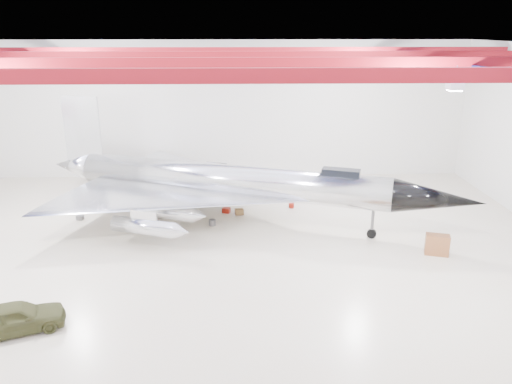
{
  "coord_description": "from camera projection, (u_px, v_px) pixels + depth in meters",
  "views": [
    {
      "loc": [
        1.56,
        -25.49,
        11.88
      ],
      "look_at": [
        2.5,
        2.0,
        2.8
      ],
      "focal_mm": 35.0,
      "sensor_mm": 36.0,
      "label": 1
    }
  ],
  "objects": [
    {
      "name": "floor",
      "position": [
        213.0,
        251.0,
        27.86
      ],
      "size": [
        40.0,
        40.0,
        0.0
      ],
      "primitive_type": "plane",
      "color": "beige",
      "rests_on": "ground"
    },
    {
      "name": "wall_back",
      "position": [
        220.0,
        110.0,
        40.37
      ],
      "size": [
        40.0,
        0.0,
        40.0
      ],
      "primitive_type": "plane",
      "rotation": [
        1.57,
        0.0,
        0.0
      ],
      "color": "silver",
      "rests_on": "floor"
    },
    {
      "name": "ceiling",
      "position": [
        206.0,
        46.0,
        24.41
      ],
      "size": [
        40.0,
        40.0,
        0.0
      ],
      "primitive_type": "plane",
      "rotation": [
        3.14,
        0.0,
        0.0
      ],
      "color": "#0A0F38",
      "rests_on": "wall_back"
    },
    {
      "name": "ceiling_structure",
      "position": [
        207.0,
        61.0,
        24.62
      ],
      "size": [
        39.5,
        29.5,
        1.08
      ],
      "color": "maroon",
      "rests_on": "ceiling"
    },
    {
      "name": "jet_aircraft",
      "position": [
        228.0,
        184.0,
        31.37
      ],
      "size": [
        26.96,
        20.3,
        7.62
      ],
      "rotation": [
        0.0,
        0.0,
        -0.34
      ],
      "color": "silver",
      "rests_on": "floor"
    },
    {
      "name": "jeep",
      "position": [
        15.0,
        318.0,
        20.29
      ],
      "size": [
        4.14,
        2.8,
        1.31
      ],
      "primitive_type": "imported",
      "rotation": [
        0.0,
        0.0,
        1.93
      ],
      "color": "#383A1D",
      "rests_on": "floor"
    },
    {
      "name": "desk",
      "position": [
        437.0,
        245.0,
        27.3
      ],
      "size": [
        1.39,
        0.97,
        1.15
      ],
      "primitive_type": "cube",
      "rotation": [
        0.0,
        0.0,
        -0.29
      ],
      "color": "brown",
      "rests_on": "floor"
    },
    {
      "name": "toolbox_red",
      "position": [
        226.0,
        210.0,
        33.61
      ],
      "size": [
        0.59,
        0.53,
        0.35
      ],
      "primitive_type": "cube",
      "rotation": [
        0.0,
        0.0,
        -0.31
      ],
      "color": "maroon",
      "rests_on": "floor"
    },
    {
      "name": "engine_drum",
      "position": [
        212.0,
        222.0,
        31.44
      ],
      "size": [
        0.46,
        0.46,
        0.38
      ],
      "primitive_type": "cylinder",
      "rotation": [
        0.0,
        0.0,
        0.1
      ],
      "color": "#59595B",
      "rests_on": "floor"
    },
    {
      "name": "parts_bin",
      "position": [
        239.0,
        212.0,
        33.29
      ],
      "size": [
        0.62,
        0.54,
        0.38
      ],
      "primitive_type": "cube",
      "rotation": [
        0.0,
        0.0,
        0.21
      ],
      "color": "olive",
      "rests_on": "floor"
    },
    {
      "name": "crate_small",
      "position": [
        80.0,
        218.0,
        32.38
      ],
      "size": [
        0.47,
        0.41,
        0.29
      ],
      "primitive_type": "cube",
      "rotation": [
        0.0,
        0.0,
        -0.22
      ],
      "color": "#59595B",
      "rests_on": "floor"
    },
    {
      "name": "tool_chest",
      "position": [
        291.0,
        205.0,
        34.53
      ],
      "size": [
        0.5,
        0.5,
        0.34
      ],
      "primitive_type": "cylinder",
      "rotation": [
        0.0,
        0.0,
        0.43
      ],
      "color": "maroon",
      "rests_on": "floor"
    },
    {
      "name": "oil_barrel",
      "position": [
        193.0,
        216.0,
        32.6
      ],
      "size": [
        0.58,
        0.52,
        0.33
      ],
      "primitive_type": "cube",
      "rotation": [
        0.0,
        0.0,
        0.37
      ],
      "color": "olive",
      "rests_on": "floor"
    }
  ]
}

